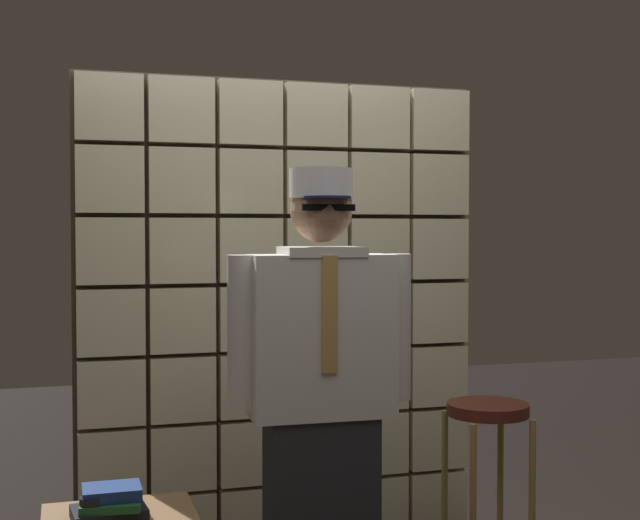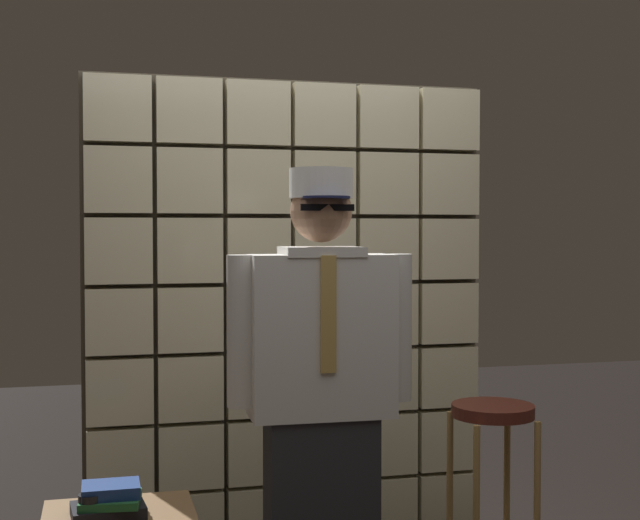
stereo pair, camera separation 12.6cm
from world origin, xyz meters
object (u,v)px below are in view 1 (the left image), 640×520
coffee_mug (93,511)px  bar_stool (487,452)px  standing_person (321,397)px  book_stack (110,504)px

coffee_mug → bar_stool: bearing=9.6°
standing_person → coffee_mug: (-0.82, -0.08, -0.32)m
bar_stool → coffee_mug: size_ratio=6.38×
bar_stool → coffee_mug: (-1.60, -0.27, -0.01)m
book_stack → coffee_mug: (-0.06, -0.04, -0.00)m
bar_stool → standing_person: bearing=-166.3°
standing_person → bar_stool: bearing=15.6°
standing_person → bar_stool: (0.78, 0.19, -0.31)m
standing_person → coffee_mug: standing_person is taller
coffee_mug → standing_person: bearing=5.5°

